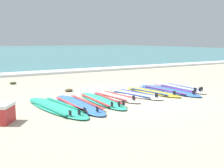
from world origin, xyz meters
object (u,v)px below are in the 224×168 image
(surfboard_1, at_px, (78,104))
(cooler_box, at_px, (3,113))
(surfboard_7, at_px, (180,88))
(surfboard_3, at_px, (115,97))
(surfboard_5, at_px, (152,92))
(surfboard_4, at_px, (134,94))
(surfboard_0, at_px, (56,107))
(surfboard_6, at_px, (169,90))
(surfboard_2, at_px, (101,100))

(surfboard_1, relative_size, cooler_box, 4.48)
(surfboard_1, bearing_deg, surfboard_7, 6.71)
(surfboard_3, height_order, surfboard_5, same)
(surfboard_3, bearing_deg, surfboard_1, -164.75)
(surfboard_4, bearing_deg, surfboard_5, 5.66)
(surfboard_0, bearing_deg, surfboard_3, 10.59)
(surfboard_5, relative_size, surfboard_6, 0.85)
(cooler_box, bearing_deg, surfboard_3, 16.92)
(surfboard_1, bearing_deg, surfboard_0, -179.80)
(surfboard_3, height_order, surfboard_6, same)
(surfboard_1, xyz_separation_m, cooler_box, (-1.78, -0.58, 0.16))
(surfboard_2, distance_m, surfboard_6, 2.49)
(surfboard_1, distance_m, surfboard_7, 3.74)
(surfboard_2, xyz_separation_m, surfboard_5, (1.86, 0.28, -0.00))
(surfboard_1, bearing_deg, surfboard_5, 8.75)
(surfboard_0, height_order, surfboard_5, same)
(surfboard_2, xyz_separation_m, surfboard_3, (0.53, 0.22, -0.00))
(surfboard_6, bearing_deg, surfboard_0, -174.54)
(surfboard_5, xyz_separation_m, surfboard_7, (1.17, 0.05, 0.00))
(surfboard_4, height_order, cooler_box, cooler_box)
(surfboard_0, bearing_deg, surfboard_6, 5.46)
(surfboard_5, bearing_deg, surfboard_4, -174.34)
(surfboard_6, bearing_deg, surfboard_4, -178.65)
(surfboard_2, distance_m, surfboard_5, 1.88)
(surfboard_2, bearing_deg, surfboard_1, -170.94)
(surfboard_2, bearing_deg, surfboard_3, 22.74)
(surfboard_3, bearing_deg, surfboard_2, -157.26)
(surfboard_7, bearing_deg, surfboard_5, -177.79)
(surfboard_3, xyz_separation_m, surfboard_6, (1.94, 0.02, -0.00))
(surfboard_3, relative_size, surfboard_4, 0.98)
(surfboard_7, bearing_deg, surfboard_2, -173.82)
(surfboard_7, bearing_deg, surfboard_0, -174.15)
(surfboard_5, bearing_deg, surfboard_6, -3.53)
(surfboard_4, relative_size, surfboard_6, 0.81)
(surfboard_1, height_order, surfboard_2, same)
(surfboard_0, relative_size, surfboard_4, 1.32)
(surfboard_2, distance_m, cooler_box, 2.57)
(surfboard_2, height_order, surfboard_5, same)
(surfboard_2, xyz_separation_m, surfboard_6, (2.47, 0.25, -0.00))
(surfboard_6, xyz_separation_m, cooler_box, (-4.94, -0.93, 0.16))
(surfboard_3, relative_size, surfboard_6, 0.79)
(surfboard_2, relative_size, surfboard_3, 1.16)
(surfboard_0, bearing_deg, surfboard_2, 5.07)
(surfboard_2, bearing_deg, surfboard_6, 5.66)
(surfboard_6, distance_m, surfboard_7, 0.56)
(surfboard_4, distance_m, cooler_box, 3.75)
(surfboard_3, height_order, surfboard_7, same)
(surfboard_5, bearing_deg, surfboard_2, -171.37)
(surfboard_4, bearing_deg, surfboard_7, 3.50)
(surfboard_2, height_order, surfboard_6, same)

